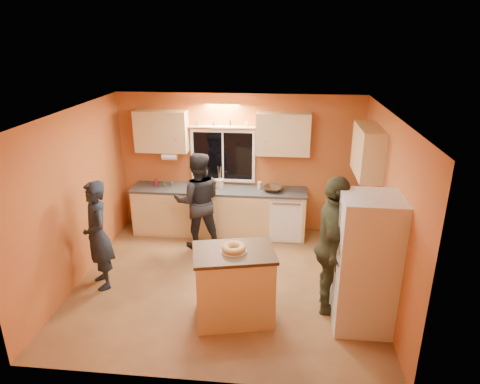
# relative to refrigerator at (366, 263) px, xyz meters

# --- Properties ---
(ground) EXTENTS (4.50, 4.50, 0.00)m
(ground) POSITION_rel_refrigerator_xyz_m (-1.89, 0.80, -0.90)
(ground) COLOR brown
(ground) RESTS_ON ground
(room_shell) EXTENTS (4.54, 4.04, 2.61)m
(room_shell) POSITION_rel_refrigerator_xyz_m (-1.77, 1.21, 0.72)
(room_shell) COLOR #B7532F
(room_shell) RESTS_ON ground
(back_counter) EXTENTS (4.23, 0.62, 0.90)m
(back_counter) POSITION_rel_refrigerator_xyz_m (-1.88, 2.50, -0.45)
(back_counter) COLOR tan
(back_counter) RESTS_ON ground
(right_counter) EXTENTS (0.62, 1.84, 0.90)m
(right_counter) POSITION_rel_refrigerator_xyz_m (0.06, 1.30, -0.45)
(right_counter) COLOR tan
(right_counter) RESTS_ON ground
(refrigerator) EXTENTS (0.72, 0.70, 1.80)m
(refrigerator) POSITION_rel_refrigerator_xyz_m (0.00, 0.00, 0.00)
(refrigerator) COLOR silver
(refrigerator) RESTS_ON ground
(island) EXTENTS (1.17, 0.92, 1.01)m
(island) POSITION_rel_refrigerator_xyz_m (-1.66, -0.04, -0.39)
(island) COLOR tan
(island) RESTS_ON ground
(bundt_pastry) EXTENTS (0.31, 0.31, 0.09)m
(bundt_pastry) POSITION_rel_refrigerator_xyz_m (-1.66, -0.04, 0.15)
(bundt_pastry) COLOR tan
(bundt_pastry) RESTS_ON island
(person_left) EXTENTS (0.68, 0.72, 1.66)m
(person_left) POSITION_rel_refrigerator_xyz_m (-3.74, 0.55, -0.07)
(person_left) COLOR black
(person_left) RESTS_ON ground
(person_center) EXTENTS (0.96, 0.83, 1.73)m
(person_center) POSITION_rel_refrigerator_xyz_m (-2.52, 1.95, -0.04)
(person_center) COLOR black
(person_center) RESTS_ON ground
(person_right) EXTENTS (0.55, 1.17, 1.94)m
(person_right) POSITION_rel_refrigerator_xyz_m (-0.39, 0.28, 0.07)
(person_right) COLOR #333723
(person_right) RESTS_ON ground
(mixing_bowl) EXTENTS (0.46, 0.46, 0.09)m
(mixing_bowl) POSITION_rel_refrigerator_xyz_m (-1.23, 2.48, 0.04)
(mixing_bowl) COLOR #321D10
(mixing_bowl) RESTS_ON back_counter
(utensil_crock) EXTENTS (0.14, 0.14, 0.17)m
(utensil_crock) POSITION_rel_refrigerator_xyz_m (-2.22, 2.53, 0.09)
(utensil_crock) COLOR beige
(utensil_crock) RESTS_ON back_counter
(potted_plant) EXTENTS (0.32, 0.29, 0.31)m
(potted_plant) POSITION_rel_refrigerator_xyz_m (0.11, 0.73, 0.15)
(potted_plant) COLOR gray
(potted_plant) RESTS_ON right_counter
(red_box) EXTENTS (0.17, 0.14, 0.07)m
(red_box) POSITION_rel_refrigerator_xyz_m (0.01, 1.96, 0.04)
(red_box) COLOR #A91A33
(red_box) RESTS_ON right_counter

